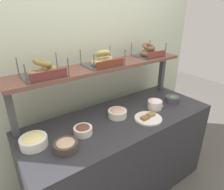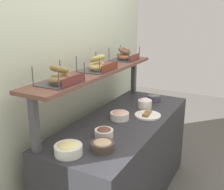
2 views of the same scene
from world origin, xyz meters
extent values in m
plane|color=#595651|center=(0.00, 0.00, 0.00)|extent=(8.00, 8.00, 0.00)
cube|color=beige|center=(0.00, 0.55, 1.20)|extent=(2.97, 0.06, 2.40)
cube|color=#2D2D33|center=(0.00, 0.00, 0.42)|extent=(1.77, 0.70, 0.85)
cube|color=#4C4C51|center=(-0.82, 0.27, 1.05)|extent=(0.05, 0.05, 0.40)
cube|color=#4C4C51|center=(0.82, 0.27, 1.05)|extent=(0.05, 0.05, 0.40)
cube|color=brown|center=(0.00, 0.27, 1.26)|extent=(1.73, 0.32, 0.03)
cylinder|color=white|center=(0.38, -0.06, 0.89)|extent=(0.14, 0.14, 0.08)
ellipsoid|color=white|center=(0.38, -0.06, 0.93)|extent=(0.11, 0.11, 0.06)
cylinder|color=white|center=(-0.40, -0.02, 0.88)|extent=(0.15, 0.15, 0.06)
ellipsoid|color=brown|center=(-0.40, -0.02, 0.90)|extent=(0.11, 0.11, 0.04)
cylinder|color=#4C3F36|center=(-0.58, -0.12, 0.88)|extent=(0.17, 0.17, 0.06)
ellipsoid|color=tan|center=(-0.58, -0.12, 0.90)|extent=(0.13, 0.13, 0.04)
cylinder|color=#484555|center=(0.63, -0.06, 0.88)|extent=(0.14, 0.14, 0.06)
sphere|color=green|center=(0.63, -0.08, 0.90)|extent=(0.03, 0.03, 0.03)
sphere|color=#6BAA42|center=(0.62, -0.06, 0.90)|extent=(0.04, 0.04, 0.04)
sphere|color=green|center=(0.65, -0.08, 0.90)|extent=(0.03, 0.03, 0.03)
cylinder|color=white|center=(-0.02, 0.03, 0.88)|extent=(0.17, 0.17, 0.06)
ellipsoid|color=#E4A78A|center=(-0.02, 0.03, 0.91)|extent=(0.13, 0.13, 0.04)
cylinder|color=white|center=(-0.75, 0.05, 0.88)|extent=(0.19, 0.19, 0.07)
ellipsoid|color=#F9EB92|center=(-0.75, 0.05, 0.91)|extent=(0.15, 0.15, 0.05)
cylinder|color=white|center=(0.18, -0.16, 0.86)|extent=(0.24, 0.24, 0.01)
cube|color=#955F31|center=(0.14, -0.16, 0.88)|extent=(0.07, 0.05, 0.02)
cube|color=#91734E|center=(0.22, -0.15, 0.88)|extent=(0.07, 0.05, 0.02)
cube|color=#B7B7BC|center=(0.50, -0.03, 0.86)|extent=(0.09, 0.12, 0.01)
ellipsoid|color=#B7B7BC|center=(0.55, 0.04, 0.86)|extent=(0.04, 0.03, 0.01)
cube|color=#4C4C51|center=(-0.55, 0.25, 1.28)|extent=(0.31, 0.24, 0.01)
cylinder|color=#4C4C51|center=(-0.70, 0.14, 1.35)|extent=(0.01, 0.01, 0.14)
cylinder|color=#4C4C51|center=(-0.40, 0.14, 1.35)|extent=(0.01, 0.01, 0.14)
cylinder|color=#4C4C51|center=(-0.70, 0.37, 1.35)|extent=(0.01, 0.01, 0.14)
cylinder|color=#4C4C51|center=(-0.40, 0.37, 1.35)|extent=(0.01, 0.01, 0.14)
cube|color=maroon|center=(-0.55, 0.13, 1.32)|extent=(0.27, 0.01, 0.06)
torus|color=#91724E|center=(-0.61, 0.22, 1.32)|extent=(0.19, 0.19, 0.06)
torus|color=#AC8448|center=(-0.50, 0.29, 1.32)|extent=(0.17, 0.18, 0.06)
torus|color=olive|center=(-0.55, 0.25, 1.38)|extent=(0.16, 0.16, 0.09)
cube|color=#4C4C51|center=(-0.02, 0.26, 1.28)|extent=(0.33, 0.24, 0.01)
cylinder|color=#4C4C51|center=(-0.18, 0.14, 1.35)|extent=(0.01, 0.01, 0.14)
cylinder|color=#4C4C51|center=(0.14, 0.14, 1.35)|extent=(0.01, 0.01, 0.14)
cylinder|color=#4C4C51|center=(-0.18, 0.37, 1.35)|extent=(0.01, 0.01, 0.14)
cylinder|color=#4C4C51|center=(0.14, 0.37, 1.35)|extent=(0.01, 0.01, 0.14)
cube|color=maroon|center=(-0.02, 0.14, 1.32)|extent=(0.28, 0.01, 0.06)
torus|color=tan|center=(-0.07, 0.23, 1.32)|extent=(0.18, 0.17, 0.06)
torus|color=tan|center=(0.03, 0.29, 1.32)|extent=(0.18, 0.18, 0.06)
torus|color=tan|center=(-0.02, 0.26, 1.39)|extent=(0.17, 0.17, 0.09)
cube|color=#4C4C51|center=(0.57, 0.27, 1.28)|extent=(0.28, 0.24, 0.01)
cylinder|color=#4C4C51|center=(0.44, 0.16, 1.35)|extent=(0.01, 0.01, 0.14)
cylinder|color=#4C4C51|center=(0.71, 0.16, 1.35)|extent=(0.01, 0.01, 0.14)
cylinder|color=#4C4C51|center=(0.44, 0.39, 1.35)|extent=(0.01, 0.01, 0.14)
cylinder|color=#4C4C51|center=(0.71, 0.39, 1.35)|extent=(0.01, 0.01, 0.14)
cube|color=brown|center=(0.57, 0.15, 1.32)|extent=(0.24, 0.01, 0.06)
torus|color=brown|center=(0.52, 0.24, 1.32)|extent=(0.16, 0.16, 0.06)
torus|color=brown|center=(0.62, 0.31, 1.32)|extent=(0.14, 0.14, 0.06)
torus|color=brown|center=(0.57, 0.27, 1.38)|extent=(0.15, 0.16, 0.08)
camera|label=1|loc=(-0.97, -1.20, 1.76)|focal=31.54mm
camera|label=2|loc=(-2.07, -0.99, 1.79)|focal=43.84mm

